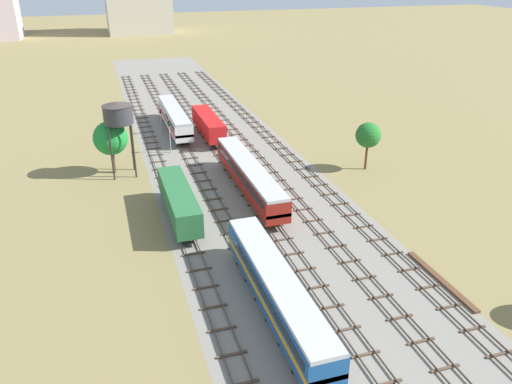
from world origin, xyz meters
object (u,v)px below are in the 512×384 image
Objects in this scene: passenger_coach_centre_left_mid at (249,175)px; diesel_railcar_left_nearest at (277,289)px; signal_post_near at (161,117)px; freight_boxcar_far_left_near at (179,200)px; freight_boxcar_centre_left_midfar at (208,124)px; diesel_railcar_left_far at (174,117)px; signal_post_nearest at (169,132)px; water_tower at (118,114)px.

diesel_railcar_left_nearest is at bearing -101.41° from passenger_coach_centre_left_mid.
diesel_railcar_left_nearest is 4.53× the size of signal_post_near.
freight_boxcar_far_left_near is 29.48m from freight_boxcar_centre_left_midfar.
freight_boxcar_far_left_near is 33.55m from diesel_railcar_left_far.
freight_boxcar_centre_left_midfar is 2.66× the size of signal_post_nearest.
diesel_railcar_left_far is (4.79, 33.20, 0.15)m from freight_boxcar_far_left_near.
signal_post_near reaches higher than passenger_coach_centre_left_mid.
diesel_railcar_left_nearest is 3.90× the size of signal_post_nearest.
passenger_coach_centre_left_mid is 19.54m from signal_post_nearest.
passenger_coach_centre_left_mid is 4.86× the size of signal_post_near.
signal_post_nearest reaches higher than diesel_railcar_left_far.
signal_post_nearest reaches higher than freight_boxcar_centre_left_midfar.
signal_post_near is at bearing 85.77° from freight_boxcar_far_left_near.
water_tower is 1.96× the size of signal_post_nearest.
diesel_railcar_left_far is (-4.80, 5.33, 0.15)m from freight_boxcar_centre_left_midfar.
diesel_railcar_left_nearest is 1.46× the size of freight_boxcar_far_left_near.
water_tower is 2.27× the size of signal_post_near.
water_tower reaches higher than signal_post_nearest.
water_tower reaches higher than diesel_railcar_left_nearest.
water_tower is 19.15m from signal_post_near.
freight_boxcar_far_left_near is at bearing 103.85° from diesel_railcar_left_nearest.
water_tower is at bearing 142.26° from passenger_coach_centre_left_mid.
passenger_coach_centre_left_mid is at bearing -80.56° from diesel_railcar_left_far.
water_tower is at bearing 105.66° from diesel_railcar_left_nearest.
freight_boxcar_centre_left_midfar is (0.01, 23.53, -0.16)m from passenger_coach_centre_left_mid.
diesel_railcar_left_nearest is 1.99× the size of water_tower.
diesel_railcar_left_far is at bearing 19.50° from signal_post_near.
passenger_coach_centre_left_mid is 1.07× the size of diesel_railcar_left_far.
water_tower is at bearing -140.20° from freight_boxcar_centre_left_midfar.
freight_boxcar_centre_left_midfar is 8.49m from signal_post_near.
water_tower is at bearing -137.51° from signal_post_nearest.
signal_post_nearest is at bearing 93.27° from diesel_railcar_left_nearest.
diesel_railcar_left_nearest is 51.84m from signal_post_near.
diesel_railcar_left_nearest is 0.93× the size of passenger_coach_centre_left_mid.
diesel_railcar_left_far is 1.99× the size of water_tower.
freight_boxcar_far_left_near is 1.00× the size of freight_boxcar_centre_left_midfar.
water_tower reaches higher than freight_boxcar_centre_left_midfar.
freight_boxcar_centre_left_midfar is (9.59, 27.87, 0.00)m from freight_boxcar_far_left_near.
passenger_coach_centre_left_mid is 2.14× the size of water_tower.
water_tower is at bearing -114.05° from signal_post_near.
signal_post_nearest reaches higher than passenger_coach_centre_left_mid.
passenger_coach_centre_left_mid is 19.47m from water_tower.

